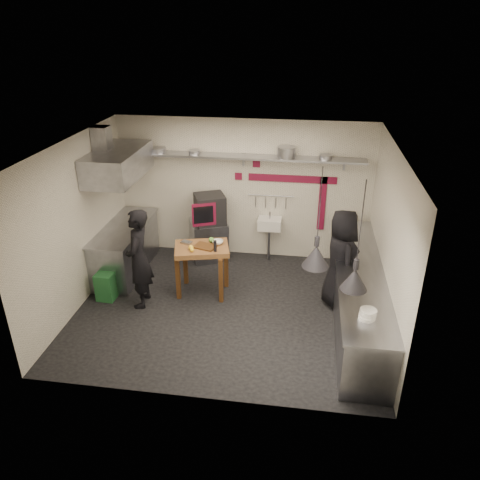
# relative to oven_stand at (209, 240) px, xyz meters

# --- Properties ---
(floor) EXTENTS (5.00, 5.00, 0.00)m
(floor) POSITION_rel_oven_stand_xyz_m (0.66, -1.78, -0.40)
(floor) COLOR black
(floor) RESTS_ON ground
(ceiling) EXTENTS (5.00, 5.00, 0.00)m
(ceiling) POSITION_rel_oven_stand_xyz_m (0.66, -1.78, 2.40)
(ceiling) COLOR beige
(ceiling) RESTS_ON floor
(wall_back) EXTENTS (5.00, 0.04, 2.80)m
(wall_back) POSITION_rel_oven_stand_xyz_m (0.66, 0.32, 1.00)
(wall_back) COLOR silver
(wall_back) RESTS_ON floor
(wall_front) EXTENTS (5.00, 0.04, 2.80)m
(wall_front) POSITION_rel_oven_stand_xyz_m (0.66, -3.88, 1.00)
(wall_front) COLOR silver
(wall_front) RESTS_ON floor
(wall_left) EXTENTS (0.04, 4.20, 2.80)m
(wall_left) POSITION_rel_oven_stand_xyz_m (-1.84, -1.78, 1.00)
(wall_left) COLOR silver
(wall_left) RESTS_ON floor
(wall_right) EXTENTS (0.04, 4.20, 2.80)m
(wall_right) POSITION_rel_oven_stand_xyz_m (3.16, -1.78, 1.00)
(wall_right) COLOR silver
(wall_right) RESTS_ON floor
(red_band_horiz) EXTENTS (1.70, 0.02, 0.14)m
(red_band_horiz) POSITION_rel_oven_stand_xyz_m (1.61, 0.30, 1.28)
(red_band_horiz) COLOR maroon
(red_band_horiz) RESTS_ON wall_back
(red_band_vert) EXTENTS (0.14, 0.02, 1.10)m
(red_band_vert) POSITION_rel_oven_stand_xyz_m (2.21, 0.30, 0.80)
(red_band_vert) COLOR maroon
(red_band_vert) RESTS_ON wall_back
(red_tile_a) EXTENTS (0.14, 0.02, 0.14)m
(red_tile_a) POSITION_rel_oven_stand_xyz_m (0.91, 0.30, 1.55)
(red_tile_a) COLOR maroon
(red_tile_a) RESTS_ON wall_back
(red_tile_b) EXTENTS (0.14, 0.02, 0.14)m
(red_tile_b) POSITION_rel_oven_stand_xyz_m (0.56, 0.30, 1.28)
(red_tile_b) COLOR maroon
(red_tile_b) RESTS_ON wall_back
(back_shelf) EXTENTS (4.60, 0.34, 0.04)m
(back_shelf) POSITION_rel_oven_stand_xyz_m (0.66, 0.14, 1.72)
(back_shelf) COLOR gray
(back_shelf) RESTS_ON wall_back
(shelf_bracket_left) EXTENTS (0.04, 0.06, 0.24)m
(shelf_bracket_left) POSITION_rel_oven_stand_xyz_m (-1.24, 0.29, 1.62)
(shelf_bracket_left) COLOR gray
(shelf_bracket_left) RESTS_ON wall_back
(shelf_bracket_mid) EXTENTS (0.04, 0.06, 0.24)m
(shelf_bracket_mid) POSITION_rel_oven_stand_xyz_m (0.66, 0.29, 1.62)
(shelf_bracket_mid) COLOR gray
(shelf_bracket_mid) RESTS_ON wall_back
(shelf_bracket_right) EXTENTS (0.04, 0.06, 0.24)m
(shelf_bracket_right) POSITION_rel_oven_stand_xyz_m (2.56, 0.29, 1.62)
(shelf_bracket_right) COLOR gray
(shelf_bracket_right) RESTS_ON wall_back
(pan_far_left) EXTENTS (0.34, 0.34, 0.09)m
(pan_far_left) POSITION_rel_oven_stand_xyz_m (-0.97, 0.14, 1.79)
(pan_far_left) COLOR gray
(pan_far_left) RESTS_ON back_shelf
(pan_mid_left) EXTENTS (0.29, 0.29, 0.07)m
(pan_mid_left) POSITION_rel_oven_stand_xyz_m (-0.26, 0.14, 1.78)
(pan_mid_left) COLOR gray
(pan_mid_left) RESTS_ON back_shelf
(stock_pot) EXTENTS (0.42, 0.42, 0.20)m
(stock_pot) POSITION_rel_oven_stand_xyz_m (1.48, 0.14, 1.84)
(stock_pot) COLOR gray
(stock_pot) RESTS_ON back_shelf
(pan_right) EXTENTS (0.31, 0.31, 0.08)m
(pan_right) POSITION_rel_oven_stand_xyz_m (2.21, 0.14, 1.78)
(pan_right) COLOR gray
(pan_right) RESTS_ON back_shelf
(oven_stand) EXTENTS (0.89, 0.85, 0.80)m
(oven_stand) POSITION_rel_oven_stand_xyz_m (0.00, 0.00, 0.00)
(oven_stand) COLOR gray
(oven_stand) RESTS_ON floor
(combi_oven) EXTENTS (0.72, 0.70, 0.58)m
(combi_oven) POSITION_rel_oven_stand_xyz_m (0.04, -0.02, 0.69)
(combi_oven) COLOR black
(combi_oven) RESTS_ON oven_stand
(oven_door) EXTENTS (0.43, 0.21, 0.46)m
(oven_door) POSITION_rel_oven_stand_xyz_m (-0.01, -0.32, 0.69)
(oven_door) COLOR maroon
(oven_door) RESTS_ON combi_oven
(oven_glass) EXTENTS (0.36, 0.17, 0.34)m
(oven_glass) POSITION_rel_oven_stand_xyz_m (-0.02, -0.33, 0.69)
(oven_glass) COLOR black
(oven_glass) RESTS_ON oven_door
(hand_sink) EXTENTS (0.46, 0.34, 0.22)m
(hand_sink) POSITION_rel_oven_stand_xyz_m (1.21, 0.14, 0.38)
(hand_sink) COLOR silver
(hand_sink) RESTS_ON wall_back
(sink_tap) EXTENTS (0.03, 0.03, 0.14)m
(sink_tap) POSITION_rel_oven_stand_xyz_m (1.21, 0.14, 0.56)
(sink_tap) COLOR gray
(sink_tap) RESTS_ON hand_sink
(sink_drain) EXTENTS (0.06, 0.06, 0.66)m
(sink_drain) POSITION_rel_oven_stand_xyz_m (1.21, 0.10, -0.06)
(sink_drain) COLOR gray
(sink_drain) RESTS_ON floor
(utensil_rail) EXTENTS (0.90, 0.02, 0.02)m
(utensil_rail) POSITION_rel_oven_stand_xyz_m (1.21, 0.28, 0.92)
(utensil_rail) COLOR gray
(utensil_rail) RESTS_ON wall_back
(counter_right) EXTENTS (0.70, 3.80, 0.90)m
(counter_right) POSITION_rel_oven_stand_xyz_m (2.81, -1.78, 0.05)
(counter_right) COLOR gray
(counter_right) RESTS_ON floor
(counter_right_top) EXTENTS (0.76, 3.90, 0.03)m
(counter_right_top) POSITION_rel_oven_stand_xyz_m (2.81, -1.78, 0.52)
(counter_right_top) COLOR gray
(counter_right_top) RESTS_ON counter_right
(plate_stack) EXTENTS (0.27, 0.27, 0.13)m
(plate_stack) POSITION_rel_oven_stand_xyz_m (2.78, -3.11, 0.60)
(plate_stack) COLOR silver
(plate_stack) RESTS_ON counter_right_top
(small_bowl_right) EXTENTS (0.24, 0.24, 0.05)m
(small_bowl_right) POSITION_rel_oven_stand_xyz_m (2.76, -3.13, 0.56)
(small_bowl_right) COLOR silver
(small_bowl_right) RESTS_ON counter_right_top
(counter_left) EXTENTS (0.70, 1.90, 0.90)m
(counter_left) POSITION_rel_oven_stand_xyz_m (-1.49, -0.73, 0.05)
(counter_left) COLOR gray
(counter_left) RESTS_ON floor
(counter_left_top) EXTENTS (0.76, 2.00, 0.03)m
(counter_left_top) POSITION_rel_oven_stand_xyz_m (-1.49, -0.73, 0.52)
(counter_left_top) COLOR gray
(counter_left_top) RESTS_ON counter_left
(extractor_hood) EXTENTS (0.78, 1.60, 0.50)m
(extractor_hood) POSITION_rel_oven_stand_xyz_m (-1.44, -0.73, 1.75)
(extractor_hood) COLOR gray
(extractor_hood) RESTS_ON ceiling
(hood_duct) EXTENTS (0.28, 0.28, 0.50)m
(hood_duct) POSITION_rel_oven_stand_xyz_m (-1.69, -0.73, 2.15)
(hood_duct) COLOR gray
(hood_duct) RESTS_ON ceiling
(green_bin) EXTENTS (0.32, 0.32, 0.50)m
(green_bin) POSITION_rel_oven_stand_xyz_m (-1.47, -1.78, -0.15)
(green_bin) COLOR #1E5A2A
(green_bin) RESTS_ON floor
(prep_table) EXTENTS (1.05, 0.84, 0.92)m
(prep_table) POSITION_rel_oven_stand_xyz_m (0.16, -1.33, 0.06)
(prep_table) COLOR brown
(prep_table) RESTS_ON floor
(cutting_board) EXTENTS (0.42, 0.35, 0.02)m
(cutting_board) POSITION_rel_oven_stand_xyz_m (0.23, -1.35, 0.53)
(cutting_board) COLOR #4B2B13
(cutting_board) RESTS_ON prep_table
(pepper_mill) EXTENTS (0.07, 0.07, 0.20)m
(pepper_mill) POSITION_rel_oven_stand_xyz_m (0.43, -1.48, 0.62)
(pepper_mill) COLOR black
(pepper_mill) RESTS_ON prep_table
(lemon_a) EXTENTS (0.11, 0.11, 0.09)m
(lemon_a) POSITION_rel_oven_stand_xyz_m (0.01, -1.48, 0.56)
(lemon_a) COLOR yellow
(lemon_a) RESTS_ON prep_table
(lemon_b) EXTENTS (0.07, 0.07, 0.07)m
(lemon_b) POSITION_rel_oven_stand_xyz_m (0.05, -1.56, 0.56)
(lemon_b) COLOR yellow
(lemon_b) RESTS_ON prep_table
(veg_ball) EXTENTS (0.13, 0.13, 0.10)m
(veg_ball) POSITION_rel_oven_stand_xyz_m (0.30, -1.15, 0.57)
(veg_ball) COLOR #569537
(veg_ball) RESTS_ON prep_table
(steel_tray) EXTENTS (0.21, 0.17, 0.03)m
(steel_tray) POSITION_rel_oven_stand_xyz_m (-0.13, -1.24, 0.54)
(steel_tray) COLOR gray
(steel_tray) RESTS_ON prep_table
(bowl) EXTENTS (0.20, 0.20, 0.06)m
(bowl) POSITION_rel_oven_stand_xyz_m (0.42, -1.19, 0.55)
(bowl) COLOR silver
(bowl) RESTS_ON prep_table
(heat_lamp_near) EXTENTS (0.44, 0.44, 1.43)m
(heat_lamp_near) POSITION_rel_oven_stand_xyz_m (2.07, -2.58, 1.68)
(heat_lamp_near) COLOR black
(heat_lamp_near) RESTS_ON ceiling
(heat_lamp_far) EXTENTS (0.42, 0.42, 1.49)m
(heat_lamp_far) POSITION_rel_oven_stand_xyz_m (2.57, -3.02, 1.66)
(heat_lamp_far) COLOR black
(heat_lamp_far) RESTS_ON ceiling
(chef_left) EXTENTS (0.48, 0.67, 1.74)m
(chef_left) POSITION_rel_oven_stand_xyz_m (-0.80, -1.84, 0.47)
(chef_left) COLOR black
(chef_left) RESTS_ON floor
(chef_right) EXTENTS (0.77, 0.97, 1.73)m
(chef_right) POSITION_rel_oven_stand_xyz_m (2.53, -1.34, 0.46)
(chef_right) COLOR black
(chef_right) RESTS_ON floor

